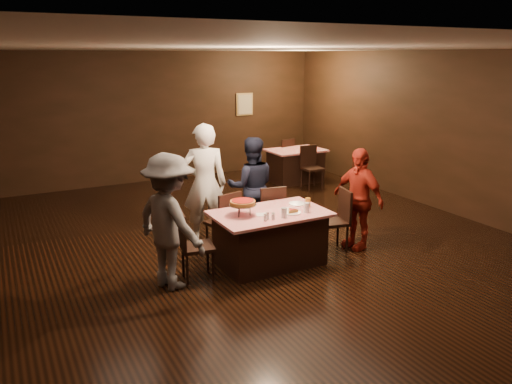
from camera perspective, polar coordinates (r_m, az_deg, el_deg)
room at (r=7.36m, az=0.73°, el=9.44°), size 10.00×10.04×3.02m
main_table at (r=7.13m, az=1.58°, el=-5.28°), size 1.60×1.00×0.77m
back_table at (r=11.81m, az=4.53°, el=3.03°), size 1.30×0.90×0.77m
chair_far_left at (r=7.56m, az=-3.87°, el=-3.36°), size 0.51×0.51×0.95m
chair_far_right at (r=7.90m, az=1.44°, el=-2.49°), size 0.47×0.47×0.95m
chair_end_left at (r=6.66m, az=-6.73°, el=-6.08°), size 0.49×0.49×0.95m
chair_end_right at (r=7.67m, az=8.77°, el=-3.23°), size 0.50×0.50×0.95m
chair_back_near at (r=11.22m, az=6.45°, el=2.80°), size 0.44×0.44×0.95m
chair_back_far at (r=12.29m, az=3.05°, el=3.97°), size 0.50×0.50×0.95m
diner_white_jacket at (r=7.82m, az=-5.89°, el=0.90°), size 0.81×0.67×1.91m
diner_navy_hoodie at (r=8.16m, az=-0.54°, el=0.61°), size 0.97×0.86×1.64m
diner_grey_knit at (r=6.37m, az=-9.85°, el=-3.37°), size 1.02×1.29×1.75m
diner_red_shirt at (r=7.77m, az=11.55°, el=-0.74°), size 0.55×0.98×1.57m
pizza_stand at (r=6.81m, az=-1.53°, el=-1.24°), size 0.38×0.38×0.22m
plate_with_slice at (r=6.97m, az=4.12°, el=-2.23°), size 0.25×0.25×0.06m
plate_empty at (r=7.40m, az=4.74°, el=-1.35°), size 0.25×0.25×0.01m
glass_front_left at (r=6.76m, az=3.23°, el=-2.38°), size 0.08×0.08×0.14m
glass_front_right at (r=7.01m, az=5.82°, el=-1.80°), size 0.08×0.08×0.14m
glass_amber at (r=7.25m, az=5.94°, el=-1.22°), size 0.08×0.08×0.14m
condiments at (r=6.67m, az=1.45°, el=-2.80°), size 0.17×0.10×0.09m
napkin_center at (r=7.15m, az=3.70°, el=-1.96°), size 0.19×0.19×0.01m
napkin_left at (r=6.89m, az=0.72°, el=-2.59°), size 0.21×0.21×0.01m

